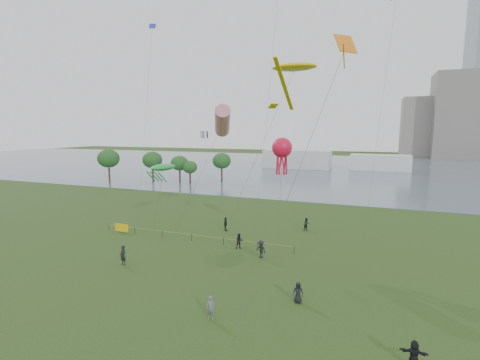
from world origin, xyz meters
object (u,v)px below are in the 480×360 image
(fence, at_px, (147,231))
(kite_flyer, at_px, (211,308))
(kite_stingray, at_px, (294,68))
(kite_octopus, at_px, (282,148))

(fence, bearing_deg, kite_flyer, -42.92)
(kite_flyer, height_order, kite_stingray, kite_stingray)
(kite_flyer, xyz_separation_m, kite_stingray, (1.52, 17.35, 18.39))
(fence, relative_size, kite_octopus, 2.01)
(kite_flyer, bearing_deg, fence, 118.06)
(kite_flyer, relative_size, kite_octopus, 0.14)
(fence, distance_m, kite_stingray, 25.44)
(fence, height_order, kite_octopus, kite_octopus)
(fence, relative_size, kite_flyer, 14.82)
(kite_flyer, relative_size, kite_stingray, 0.08)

